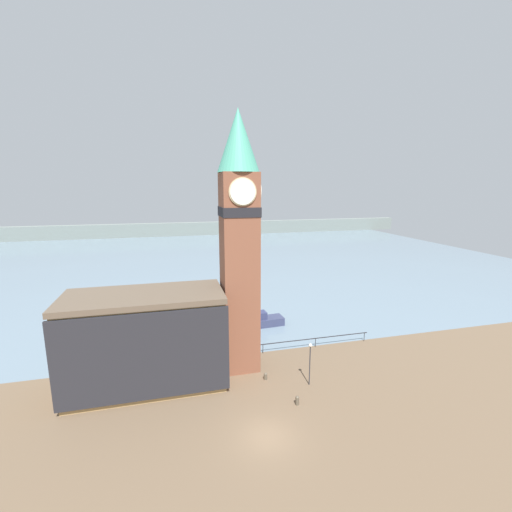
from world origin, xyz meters
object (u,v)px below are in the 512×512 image
at_px(pier_building, 146,340).
at_px(mooring_bollard_near, 265,376).
at_px(mooring_bollard_far, 297,400).
at_px(boat_near, 263,320).
at_px(clock_tower, 239,238).
at_px(lamp_post, 310,356).

distance_m(pier_building, mooring_bollard_near, 11.74).
height_order(pier_building, mooring_bollard_far, pier_building).
distance_m(pier_building, boat_near, 18.18).
relative_size(pier_building, boat_near, 2.69).
height_order(pier_building, mooring_bollard_near, pier_building).
xyz_separation_m(clock_tower, pier_building, (-9.02, -1.19, -8.97)).
bearing_deg(pier_building, lamp_post, -14.43).
bearing_deg(mooring_bollard_far, mooring_bollard_near, 109.16).
bearing_deg(mooring_bollard_near, mooring_bollard_far, -70.84).
relative_size(clock_tower, boat_near, 4.77).
distance_m(mooring_bollard_near, mooring_bollard_far, 4.72).
height_order(boat_near, lamp_post, lamp_post).
xyz_separation_m(pier_building, lamp_post, (14.59, -3.75, -1.58)).
xyz_separation_m(boat_near, lamp_post, (0.50, -14.62, 2.14)).
relative_size(clock_tower, lamp_post, 6.10).
xyz_separation_m(clock_tower, mooring_bollard_far, (3.38, -7.52, -12.98)).
height_order(mooring_bollard_near, mooring_bollard_far, mooring_bollard_far).
distance_m(clock_tower, pier_building, 12.77).
distance_m(mooring_bollard_near, lamp_post, 4.87).
xyz_separation_m(boat_near, mooring_bollard_far, (-1.70, -17.20, -0.29)).
xyz_separation_m(boat_near, mooring_bollard_near, (-3.24, -12.74, -0.36)).
height_order(mooring_bollard_near, lamp_post, lamp_post).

